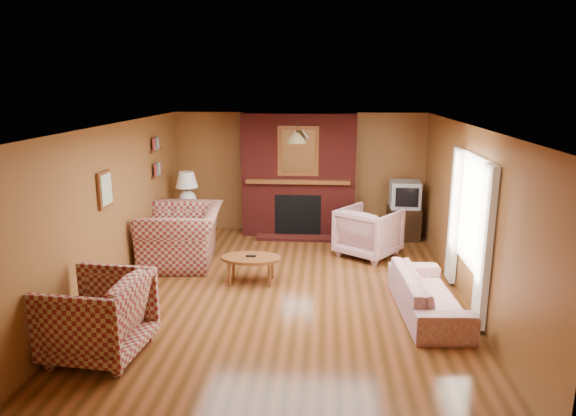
# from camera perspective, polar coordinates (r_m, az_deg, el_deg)

# --- Properties ---
(floor) EXTENTS (6.50, 6.50, 0.00)m
(floor) POSITION_cam_1_polar(r_m,az_deg,el_deg) (7.56, -0.10, -9.31)
(floor) COLOR #46280F
(floor) RESTS_ON ground
(ceiling) EXTENTS (6.50, 6.50, 0.00)m
(ceiling) POSITION_cam_1_polar(r_m,az_deg,el_deg) (6.98, -0.11, 9.13)
(ceiling) COLOR white
(ceiling) RESTS_ON wall_back
(wall_back) EXTENTS (6.50, 0.00, 6.50)m
(wall_back) POSITION_cam_1_polar(r_m,az_deg,el_deg) (10.36, 1.27, 3.94)
(wall_back) COLOR brown
(wall_back) RESTS_ON floor
(wall_front) EXTENTS (6.50, 0.00, 6.50)m
(wall_front) POSITION_cam_1_polar(r_m,az_deg,el_deg) (4.12, -3.63, -11.56)
(wall_front) COLOR brown
(wall_front) RESTS_ON floor
(wall_left) EXTENTS (0.00, 6.50, 6.50)m
(wall_left) POSITION_cam_1_polar(r_m,az_deg,el_deg) (7.78, -18.81, -0.10)
(wall_left) COLOR brown
(wall_left) RESTS_ON floor
(wall_right) EXTENTS (0.00, 6.50, 6.50)m
(wall_right) POSITION_cam_1_polar(r_m,az_deg,el_deg) (7.43, 19.51, -0.79)
(wall_right) COLOR brown
(wall_right) RESTS_ON floor
(fireplace) EXTENTS (2.20, 0.82, 2.40)m
(fireplace) POSITION_cam_1_polar(r_m,az_deg,el_deg) (10.10, 1.19, 3.58)
(fireplace) COLOR #541512
(fireplace) RESTS_ON floor
(window_right) EXTENTS (0.10, 1.85, 2.00)m
(window_right) POSITION_cam_1_polar(r_m,az_deg,el_deg) (7.24, 19.50, -1.74)
(window_right) COLOR beige
(window_right) RESTS_ON wall_right
(bookshelf) EXTENTS (0.09, 0.55, 0.71)m
(bookshelf) POSITION_cam_1_polar(r_m,az_deg,el_deg) (9.42, -14.25, 5.41)
(bookshelf) COLOR brown
(bookshelf) RESTS_ON wall_left
(botanical_print) EXTENTS (0.05, 0.40, 0.50)m
(botanical_print) POSITION_cam_1_polar(r_m,az_deg,el_deg) (7.42, -19.66, 1.97)
(botanical_print) COLOR brown
(botanical_print) RESTS_ON wall_left
(pendant_light) EXTENTS (0.36, 0.36, 0.48)m
(pendant_light) POSITION_cam_1_polar(r_m,az_deg,el_deg) (9.31, 0.98, 7.81)
(pendant_light) COLOR black
(pendant_light) RESTS_ON ceiling
(plaid_loveseat) EXTENTS (1.41, 1.57, 0.94)m
(plaid_loveseat) POSITION_cam_1_polar(r_m,az_deg,el_deg) (8.78, -11.67, -3.03)
(plaid_loveseat) COLOR maroon
(plaid_loveseat) RESTS_ON floor
(plaid_armchair) EXTENTS (1.11, 1.08, 0.93)m
(plaid_armchair) POSITION_cam_1_polar(r_m,az_deg,el_deg) (6.13, -20.44, -11.19)
(plaid_armchair) COLOR maroon
(plaid_armchair) RESTS_ON floor
(floral_sofa) EXTENTS (0.84, 1.90, 0.54)m
(floral_sofa) POSITION_cam_1_polar(r_m,az_deg,el_deg) (7.06, 15.31, -9.18)
(floral_sofa) COLOR beige
(floral_sofa) RESTS_ON floor
(floral_armchair) EXTENTS (1.30, 1.30, 0.86)m
(floral_armchair) POSITION_cam_1_polar(r_m,az_deg,el_deg) (9.06, 8.95, -2.65)
(floral_armchair) COLOR beige
(floral_armchair) RESTS_ON floor
(coffee_table) EXTENTS (0.91, 0.56, 0.43)m
(coffee_table) POSITION_cam_1_polar(r_m,az_deg,el_deg) (7.82, -4.14, -5.76)
(coffee_table) COLOR brown
(coffee_table) RESTS_ON floor
(side_table) EXTENTS (0.47, 0.47, 0.63)m
(side_table) POSITION_cam_1_polar(r_m,az_deg,el_deg) (10.11, -10.99, -1.71)
(side_table) COLOR brown
(side_table) RESTS_ON floor
(table_lamp) EXTENTS (0.42, 0.42, 0.70)m
(table_lamp) POSITION_cam_1_polar(r_m,az_deg,el_deg) (9.94, -11.17, 2.21)
(table_lamp) COLOR white
(table_lamp) RESTS_ON side_table
(tv_stand) EXTENTS (0.61, 0.57, 0.63)m
(tv_stand) POSITION_cam_1_polar(r_m,az_deg,el_deg) (10.21, 12.68, -1.63)
(tv_stand) COLOR black
(tv_stand) RESTS_ON floor
(crt_tv) EXTENTS (0.56, 0.56, 0.51)m
(crt_tv) POSITION_cam_1_polar(r_m,az_deg,el_deg) (10.07, 12.85, 1.48)
(crt_tv) COLOR #A0A3A7
(crt_tv) RESTS_ON tv_stand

